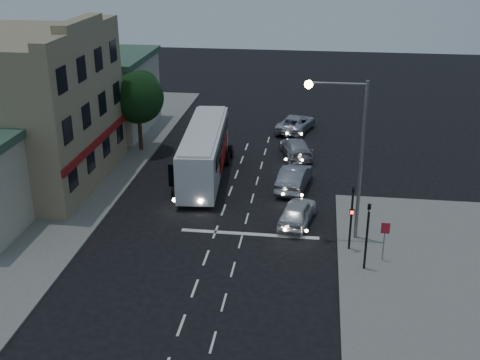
# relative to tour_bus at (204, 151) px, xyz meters

# --- Properties ---
(ground) EXTENTS (120.00, 120.00, 0.00)m
(ground) POSITION_rel_tour_bus_xyz_m (2.18, -10.36, -1.94)
(ground) COLOR black
(sidewalk_near) EXTENTS (12.00, 24.00, 0.12)m
(sidewalk_near) POSITION_rel_tour_bus_xyz_m (15.18, -14.36, -1.88)
(sidewalk_near) COLOR slate
(sidewalk_near) RESTS_ON ground
(sidewalk_far) EXTENTS (12.00, 50.00, 0.12)m
(sidewalk_far) POSITION_rel_tour_bus_xyz_m (-10.82, -2.36, -1.88)
(sidewalk_far) COLOR slate
(sidewalk_far) RESTS_ON ground
(road_markings) EXTENTS (8.00, 30.55, 0.01)m
(road_markings) POSITION_rel_tour_bus_xyz_m (3.47, -7.05, -1.94)
(road_markings) COLOR silver
(road_markings) RESTS_ON ground
(tour_bus) EXTENTS (3.31, 11.84, 3.59)m
(tour_bus) POSITION_rel_tour_bus_xyz_m (0.00, 0.00, 0.00)
(tour_bus) COLOR white
(tour_bus) RESTS_ON ground
(car_suv) EXTENTS (2.48, 4.53, 1.46)m
(car_suv) POSITION_rel_tour_bus_xyz_m (6.83, -6.56, -1.21)
(car_suv) COLOR silver
(car_suv) RESTS_ON ground
(car_sedan_a) EXTENTS (2.44, 5.01, 1.58)m
(car_sedan_a) POSITION_rel_tour_bus_xyz_m (6.39, -1.36, -1.15)
(car_sedan_a) COLOR gray
(car_sedan_a) RESTS_ON ground
(car_sedan_b) EXTENTS (3.10, 5.12, 1.39)m
(car_sedan_b) POSITION_rel_tour_bus_xyz_m (6.18, 4.99, -1.25)
(car_sedan_b) COLOR #ACACB5
(car_sedan_b) RESTS_ON ground
(car_sedan_c) EXTENTS (3.66, 5.63, 1.44)m
(car_sedan_c) POSITION_rel_tour_bus_xyz_m (5.91, 11.27, -1.22)
(car_sedan_c) COLOR #B2B3C1
(car_sedan_c) RESTS_ON ground
(traffic_signal_main) EXTENTS (0.25, 0.35, 4.10)m
(traffic_signal_main) POSITION_rel_tour_bus_xyz_m (9.78, -9.58, 0.48)
(traffic_signal_main) COLOR black
(traffic_signal_main) RESTS_ON sidewalk_near
(traffic_signal_side) EXTENTS (0.18, 0.15, 4.10)m
(traffic_signal_side) POSITION_rel_tour_bus_xyz_m (10.48, -11.56, 0.48)
(traffic_signal_side) COLOR black
(traffic_signal_side) RESTS_ON sidewalk_near
(regulatory_sign) EXTENTS (0.45, 0.12, 2.20)m
(regulatory_sign) POSITION_rel_tour_bus_xyz_m (11.48, -10.60, -0.34)
(regulatory_sign) COLOR slate
(regulatory_sign) RESTS_ON sidewalk_near
(streetlight) EXTENTS (3.32, 0.44, 9.00)m
(streetlight) POSITION_rel_tour_bus_xyz_m (9.52, -8.16, 3.79)
(streetlight) COLOR slate
(streetlight) RESTS_ON sidewalk_near
(main_building) EXTENTS (10.12, 12.00, 11.00)m
(main_building) POSITION_rel_tour_bus_xyz_m (-11.78, -2.36, 3.22)
(main_building) COLOR gray
(main_building) RESTS_ON sidewalk_far
(low_building_north) EXTENTS (9.40, 9.40, 6.50)m
(low_building_north) POSITION_rel_tour_bus_xyz_m (-11.32, 9.64, 1.45)
(low_building_north) COLOR beige
(low_building_north) RESTS_ON sidewalk_far
(street_tree) EXTENTS (4.00, 4.00, 6.20)m
(street_tree) POSITION_rel_tour_bus_xyz_m (-6.03, 4.66, 2.56)
(street_tree) COLOR black
(street_tree) RESTS_ON sidewalk_far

